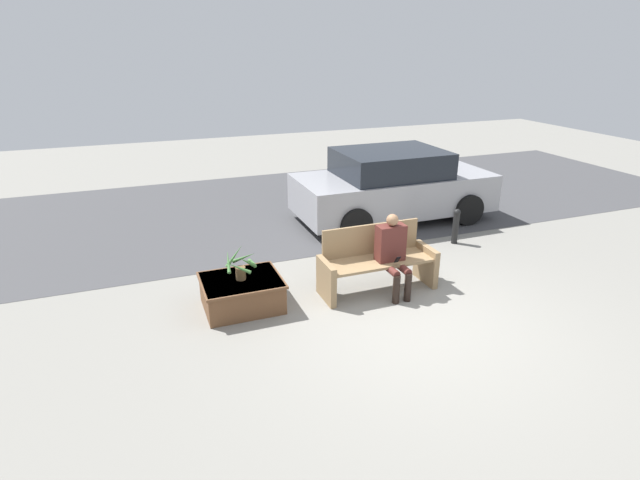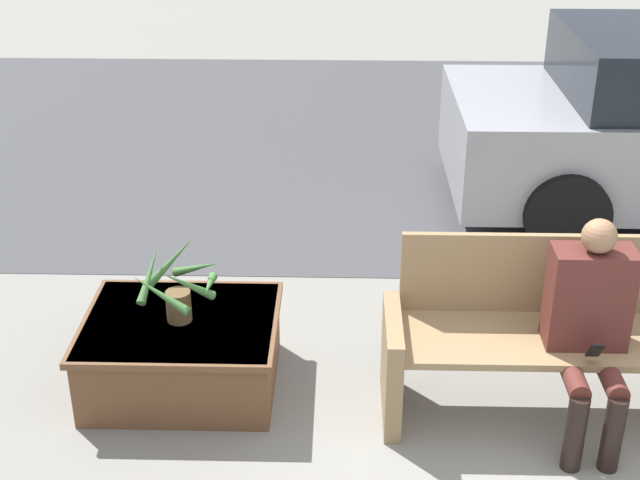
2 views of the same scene
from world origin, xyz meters
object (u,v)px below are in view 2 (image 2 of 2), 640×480
at_px(planter_box, 182,350).
at_px(potted_plant, 179,288).
at_px(person_seated, 590,320).
at_px(bench, 546,338).

distance_m(planter_box, potted_plant, 0.41).
bearing_deg(planter_box, potted_plant, 12.33).
distance_m(person_seated, potted_plant, 2.21).
xyz_separation_m(person_seated, planter_box, (-2.19, 0.35, -0.45)).
xyz_separation_m(person_seated, potted_plant, (-2.18, 0.35, -0.04)).
xyz_separation_m(bench, potted_plant, (-2.02, 0.16, 0.19)).
distance_m(person_seated, planter_box, 2.26).
bearing_deg(potted_plant, planter_box, -167.67).
bearing_deg(potted_plant, person_seated, -9.08).
xyz_separation_m(planter_box, potted_plant, (0.01, 0.00, 0.40)).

